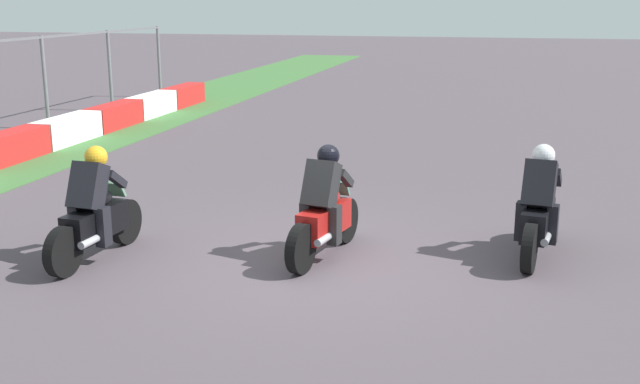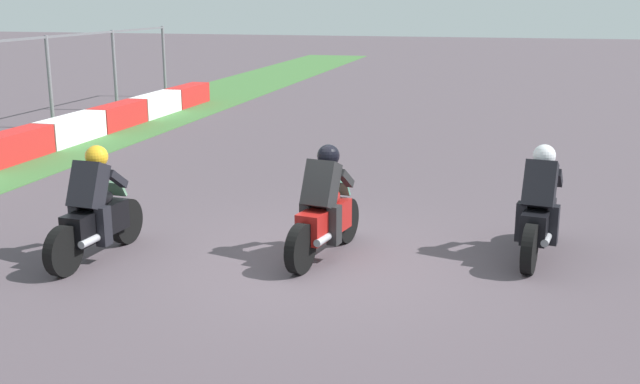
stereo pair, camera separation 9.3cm
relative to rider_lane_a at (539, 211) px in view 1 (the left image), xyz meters
name	(u,v)px [view 1 (the left image)]	position (x,y,z in m)	size (l,w,h in m)	color
ground_plane	(321,261)	(-0.90, 2.75, -0.62)	(120.00, 120.00, 0.00)	#50454C
rider_lane_a	(539,211)	(0.00, 0.00, 0.00)	(2.04, 0.60, 1.51)	black
rider_lane_b	(324,212)	(-0.70, 2.76, 0.00)	(2.03, 0.62, 1.51)	black
rider_lane_c	(95,214)	(-1.51, 5.66, 0.00)	(2.04, 0.55, 1.51)	black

